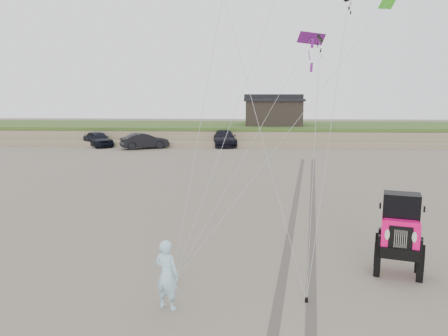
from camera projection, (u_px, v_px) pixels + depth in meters
The scene contains 12 objects.
ground at pixel (265, 279), 12.09m from camera, with size 160.00×160.00×0.00m, color #6B6054.
dune_ridge at pixel (255, 133), 48.86m from camera, with size 160.00×14.25×1.73m.
cabin at pixel (273, 111), 47.84m from camera, with size 6.40×5.40×3.35m.
truck_a at pixel (98, 139), 42.62m from camera, with size 1.77×4.39×1.50m, color black.
truck_b at pixel (145, 141), 40.97m from camera, with size 1.55×4.43×1.46m, color black.
truck_c at pixel (224, 138), 43.08m from camera, with size 2.16×5.32×1.54m, color black.
jeep at pixel (399, 244), 12.19m from camera, with size 2.16×5.01×1.87m, color #FF0A6B, non-canonical shape.
man at pixel (167, 275), 10.28m from camera, with size 0.62×0.41×1.70m, color #8AC5D6.
kite_flock at pixel (318, 3), 20.02m from camera, with size 7.37×8.67×7.45m.
stake_main at pixel (172, 282), 11.71m from camera, with size 0.08×0.08×0.12m, color black.
stake_aux at pixel (306, 300), 10.71m from camera, with size 0.08×0.08×0.12m, color black.
tire_tracks at pixel (304, 207), 19.84m from camera, with size 5.22×29.74×0.01m.
Camera 1 is at (-0.44, -11.45, 5.05)m, focal length 35.00 mm.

